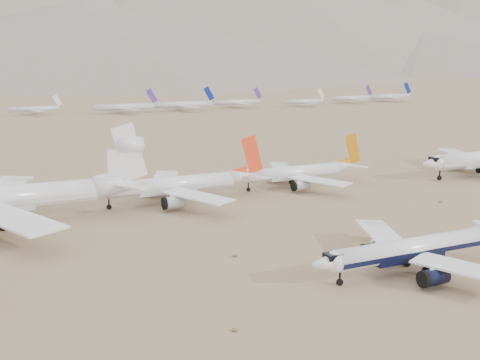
{
  "coord_description": "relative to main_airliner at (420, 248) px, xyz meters",
  "views": [
    {
      "loc": [
        -77.61,
        -86.96,
        38.44
      ],
      "look_at": [
        -12.09,
        50.49,
        7.0
      ],
      "focal_mm": 45.0,
      "sensor_mm": 36.0,
      "label": 1
    }
  ],
  "objects": [
    {
      "name": "distant_storage_row",
      "position": [
        -1.52,
        332.41,
        0.17
      ],
      "size": [
        573.55,
        63.64,
        14.9
      ],
      "color": "silver",
      "rests_on": "ground"
    },
    {
      "name": "ground",
      "position": [
        3.13,
        6.79,
        -4.26
      ],
      "size": [
        7000.0,
        7000.0,
        0.0
      ],
      "primitive_type": "plane",
      "color": "#866C4E",
      "rests_on": "ground"
    },
    {
      "name": "row2_gold_tail",
      "position": [
        17.44,
        72.12,
        -0.05
      ],
      "size": [
        42.26,
        41.33,
        15.05
      ],
      "color": "white",
      "rests_on": "ground"
    },
    {
      "name": "row2_orange_tail",
      "position": [
        -21.98,
        68.62,
        0.49
      ],
      "size": [
        47.45,
        46.42,
        16.93
      ],
      "color": "white",
      "rests_on": "ground"
    },
    {
      "name": "foothills",
      "position": [
        529.8,
        1106.79,
        62.89
      ],
      "size": [
        4637.5,
        1395.0,
        155.0
      ],
      "color": "slate",
      "rests_on": "ground"
    },
    {
      "name": "desert_scrub",
      "position": [
        -9.66,
        -18.39,
        -3.97
      ],
      "size": [
        261.14,
        121.67,
        0.65
      ],
      "color": "brown",
      "rests_on": "ground"
    },
    {
      "name": "main_airliner",
      "position": [
        0.0,
        0.0,
        0.0
      ],
      "size": [
        43.91,
        42.89,
        15.5
      ],
      "color": "white",
      "rests_on": "ground"
    },
    {
      "name": "row2_white_trijet",
      "position": [
        -65.02,
        64.23,
        2.28
      ],
      "size": [
        63.75,
        62.3,
        22.59
      ],
      "color": "white",
      "rests_on": "ground"
    }
  ]
}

